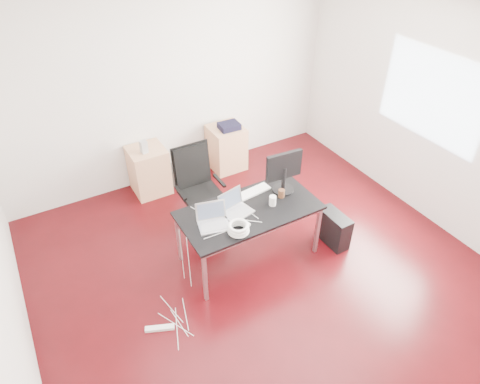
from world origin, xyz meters
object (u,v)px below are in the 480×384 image
office_chair (197,184)px  pc_tower (334,228)px  desk (249,213)px  filing_cabinet_left (149,170)px  filing_cabinet_right (226,148)px

office_chair → pc_tower: office_chair is taller
desk → pc_tower: size_ratio=3.56×
filing_cabinet_left → filing_cabinet_right: 1.27m
desk → filing_cabinet_right: size_ratio=2.29×
desk → pc_tower: bearing=-16.9°
pc_tower → office_chair: bearing=136.0°
office_chair → pc_tower: 1.81m
office_chair → filing_cabinet_right: size_ratio=1.54×
desk → office_chair: 0.93m
filing_cabinet_left → office_chair: bearing=-71.8°
filing_cabinet_left → filing_cabinet_right: same height
filing_cabinet_left → filing_cabinet_right: (1.27, 0.00, 0.00)m
pc_tower → desk: bearing=162.5°
office_chair → pc_tower: bearing=-43.2°
office_chair → filing_cabinet_right: bearing=46.4°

